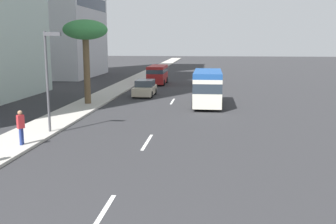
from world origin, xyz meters
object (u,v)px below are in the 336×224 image
object	(u,v)px
car_third	(207,78)
van_fourth	(158,74)
street_lamp	(49,69)
car_lead	(145,88)
minibus_second	(208,87)
pedestrian_mid_block	(21,126)
palm_tree	(85,32)

from	to	relation	value
car_third	van_fourth	world-z (taller)	van_fourth
street_lamp	car_lead	bearing A→B (deg)	-9.54
car_third	street_lamp	world-z (taller)	street_lamp
minibus_second	pedestrian_mid_block	distance (m)	16.46
car_lead	palm_tree	world-z (taller)	palm_tree
palm_tree	minibus_second	bearing A→B (deg)	-86.12
pedestrian_mid_block	street_lamp	size ratio (longest dim) A/B	0.31
car_lead	van_fourth	world-z (taller)	van_fourth
car_lead	street_lamp	size ratio (longest dim) A/B	0.75
minibus_second	van_fourth	world-z (taller)	minibus_second
car_lead	van_fourth	xyz separation A→B (m)	(10.42, 0.17, 0.56)
minibus_second	street_lamp	distance (m)	14.04
car_lead	palm_tree	size ratio (longest dim) A/B	0.62
van_fourth	pedestrian_mid_block	xyz separation A→B (m)	(-29.42, 2.88, -0.18)
car_lead	pedestrian_mid_block	size ratio (longest dim) A/B	2.44
minibus_second	street_lamp	world-z (taller)	street_lamp
pedestrian_mid_block	car_lead	bearing A→B (deg)	-150.44
car_lead	minibus_second	world-z (taller)	minibus_second
minibus_second	pedestrian_mid_block	world-z (taller)	minibus_second
car_third	street_lamp	size ratio (longest dim) A/B	0.78
car_third	van_fourth	bearing A→B (deg)	91.93
car_lead	palm_tree	distance (m)	8.74
minibus_second	palm_tree	distance (m)	10.76
pedestrian_mid_block	minibus_second	bearing A→B (deg)	-174.84
van_fourth	palm_tree	size ratio (longest dim) A/B	0.79
car_lead	pedestrian_mid_block	distance (m)	19.24
van_fourth	pedestrian_mid_block	distance (m)	29.56
minibus_second	palm_tree	xyz separation A→B (m)	(-0.67, 9.82, 4.33)
minibus_second	car_third	distance (m)	15.92
minibus_second	van_fourth	size ratio (longest dim) A/B	1.18
van_fourth	pedestrian_mid_block	world-z (taller)	van_fourth
car_lead	minibus_second	distance (m)	8.06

